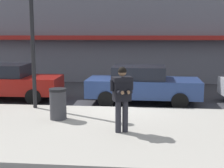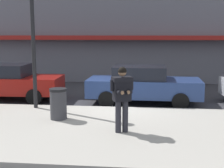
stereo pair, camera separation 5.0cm
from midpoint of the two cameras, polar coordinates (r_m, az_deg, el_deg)
The scene contains 8 objects.
ground_plane at distance 11.82m, azimuth 1.24°, elevation -4.61°, with size 80.00×80.00×0.00m, color #333338.
sidewalk at distance 9.02m, azimuth 6.16°, elevation -8.59°, with size 32.00×5.30×0.14m, color #A8A399.
curb_paint_line at distance 11.83m, azimuth 6.11°, elevation -4.63°, with size 28.00×0.12×0.01m, color silver.
parked_sedan_near at distance 14.08m, azimuth -18.45°, elevation 0.43°, with size 4.54×2.01×1.54m.
parked_sedan_mid at distance 12.65m, azimuth 5.78°, elevation -0.08°, with size 4.55×2.03×1.54m.
man_texting_on_phone at distance 8.40m, azimuth 2.01°, elevation -1.55°, with size 0.61×0.65×1.81m.
street_lamp_post at distance 11.48m, azimuth -14.20°, elevation 10.52°, with size 0.36×0.36×4.88m.
trash_bin at distance 9.99m, azimuth -9.64°, elevation -3.57°, with size 0.55×0.55×0.98m.
Camera 2 is at (0.95, -11.44, 2.81)m, focal length 50.00 mm.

